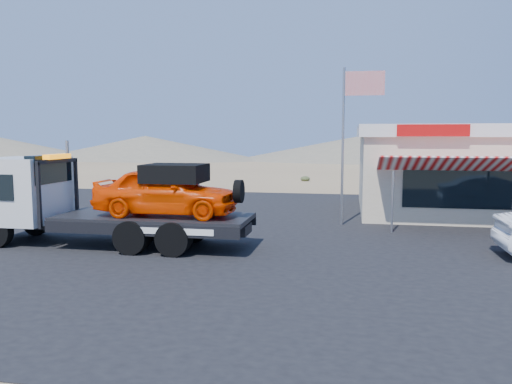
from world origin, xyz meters
TOP-DOWN VIEW (x-y plane):
  - ground at (0.00, 0.00)m, footprint 120.00×120.00m
  - asphalt_lot at (2.00, 3.00)m, footprint 32.00×24.00m
  - tow_truck at (-2.53, -0.46)m, footprint 8.57×2.54m
  - jerky_store at (10.50, 8.97)m, footprint 10.40×9.97m
  - flagpole at (4.93, 4.50)m, footprint 1.55×0.10m
  - distant_hills at (-9.77, 55.14)m, footprint 126.00×48.00m

SIDE VIEW (x-z plane):
  - ground at x=0.00m, z-range 0.00..0.00m
  - asphalt_lot at x=2.00m, z-range 0.00..0.02m
  - tow_truck at x=-2.53m, z-range 0.11..2.97m
  - distant_hills at x=-9.77m, z-range -0.21..3.99m
  - jerky_store at x=10.50m, z-range 0.04..3.94m
  - flagpole at x=4.93m, z-range 0.76..6.76m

